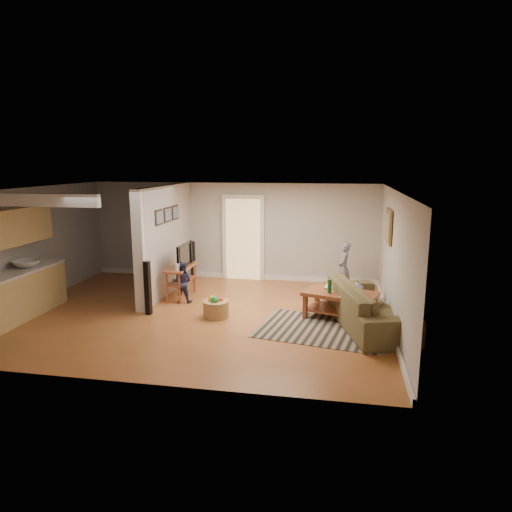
{
  "coord_description": "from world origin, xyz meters",
  "views": [
    {
      "loc": [
        2.7,
        -8.47,
        3.02
      ],
      "look_at": [
        1.04,
        0.68,
        1.1
      ],
      "focal_mm": 32.0,
      "sensor_mm": 36.0,
      "label": 1
    }
  ],
  "objects_px": {
    "coffee_table": "(341,298)",
    "toy_basket": "(216,308)",
    "speaker_right": "(193,260)",
    "toddler": "(183,302)",
    "sofa": "(366,325)",
    "speaker_left": "(148,288)",
    "tv_console": "(181,269)",
    "child": "(343,293)"
  },
  "relations": [
    {
      "from": "sofa",
      "to": "speaker_left",
      "type": "xyz_separation_m",
      "value": [
        -4.3,
        -0.14,
        0.55
      ]
    },
    {
      "from": "speaker_left",
      "to": "tv_console",
      "type": "bearing_deg",
      "value": 85.48
    },
    {
      "from": "sofa",
      "to": "tv_console",
      "type": "distance_m",
      "value": 4.24
    },
    {
      "from": "speaker_right",
      "to": "child",
      "type": "distance_m",
      "value": 3.96
    },
    {
      "from": "tv_console",
      "to": "toddler",
      "type": "relative_size",
      "value": 1.28
    },
    {
      "from": "coffee_table",
      "to": "tv_console",
      "type": "relative_size",
      "value": 1.35
    },
    {
      "from": "coffee_table",
      "to": "toy_basket",
      "type": "distance_m",
      "value": 2.48
    },
    {
      "from": "child",
      "to": "toddler",
      "type": "relative_size",
      "value": 1.35
    },
    {
      "from": "sofa",
      "to": "coffee_table",
      "type": "relative_size",
      "value": 1.7
    },
    {
      "from": "sofa",
      "to": "speaker_right",
      "type": "distance_m",
      "value": 5.14
    },
    {
      "from": "sofa",
      "to": "toddler",
      "type": "relative_size",
      "value": 2.94
    },
    {
      "from": "tv_console",
      "to": "toy_basket",
      "type": "xyz_separation_m",
      "value": [
        1.12,
        -1.18,
        -0.46
      ]
    },
    {
      "from": "toy_basket",
      "to": "toddler",
      "type": "bearing_deg",
      "value": 139.67
    },
    {
      "from": "sofa",
      "to": "toddler",
      "type": "bearing_deg",
      "value": 62.91
    },
    {
      "from": "toddler",
      "to": "toy_basket",
      "type": "bearing_deg",
      "value": 138.61
    },
    {
      "from": "speaker_right",
      "to": "toddler",
      "type": "height_order",
      "value": "speaker_right"
    },
    {
      "from": "sofa",
      "to": "child",
      "type": "distance_m",
      "value": 2.14
    },
    {
      "from": "coffee_table",
      "to": "tv_console",
      "type": "distance_m",
      "value": 3.66
    },
    {
      "from": "coffee_table",
      "to": "toddler",
      "type": "xyz_separation_m",
      "value": [
        -3.42,
        0.47,
        -0.42
      ]
    },
    {
      "from": "speaker_left",
      "to": "toy_basket",
      "type": "relative_size",
      "value": 2.15
    },
    {
      "from": "speaker_left",
      "to": "speaker_right",
      "type": "relative_size",
      "value": 1.1
    },
    {
      "from": "speaker_right",
      "to": "speaker_left",
      "type": "bearing_deg",
      "value": -90.75
    },
    {
      "from": "speaker_left",
      "to": "child",
      "type": "xyz_separation_m",
      "value": [
        3.87,
        2.23,
        -0.55
      ]
    },
    {
      "from": "coffee_table",
      "to": "speaker_left",
      "type": "xyz_separation_m",
      "value": [
        -3.82,
        -0.44,
        0.13
      ]
    },
    {
      "from": "toy_basket",
      "to": "child",
      "type": "relative_size",
      "value": 0.42
    },
    {
      "from": "child",
      "to": "toddler",
      "type": "bearing_deg",
      "value": -65.38
    },
    {
      "from": "toddler",
      "to": "speaker_right",
      "type": "bearing_deg",
      "value": -79.72
    },
    {
      "from": "coffee_table",
      "to": "sofa",
      "type": "bearing_deg",
      "value": -32.07
    },
    {
      "from": "toy_basket",
      "to": "child",
      "type": "bearing_deg",
      "value": 40.97
    },
    {
      "from": "tv_console",
      "to": "child",
      "type": "relative_size",
      "value": 0.95
    },
    {
      "from": "child",
      "to": "toy_basket",
      "type": "bearing_deg",
      "value": -45.36
    },
    {
      "from": "sofa",
      "to": "toddler",
      "type": "height_order",
      "value": "toddler"
    },
    {
      "from": "coffee_table",
      "to": "toy_basket",
      "type": "bearing_deg",
      "value": -171.55
    },
    {
      "from": "speaker_right",
      "to": "toddler",
      "type": "relative_size",
      "value": 1.12
    },
    {
      "from": "tv_console",
      "to": "toddler",
      "type": "distance_m",
      "value": 0.75
    },
    {
      "from": "toy_basket",
      "to": "tv_console",
      "type": "bearing_deg",
      "value": 133.55
    },
    {
      "from": "toddler",
      "to": "coffee_table",
      "type": "bearing_deg",
      "value": 171.12
    },
    {
      "from": "speaker_left",
      "to": "toy_basket",
      "type": "bearing_deg",
      "value": 10.42
    },
    {
      "from": "toy_basket",
      "to": "toddler",
      "type": "height_order",
      "value": "toy_basket"
    },
    {
      "from": "tv_console",
      "to": "speaker_left",
      "type": "xyz_separation_m",
      "value": [
        -0.26,
        -1.25,
        -0.1
      ]
    },
    {
      "from": "coffee_table",
      "to": "speaker_left",
      "type": "relative_size",
      "value": 1.41
    },
    {
      "from": "tv_console",
      "to": "toy_basket",
      "type": "distance_m",
      "value": 1.69
    }
  ]
}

